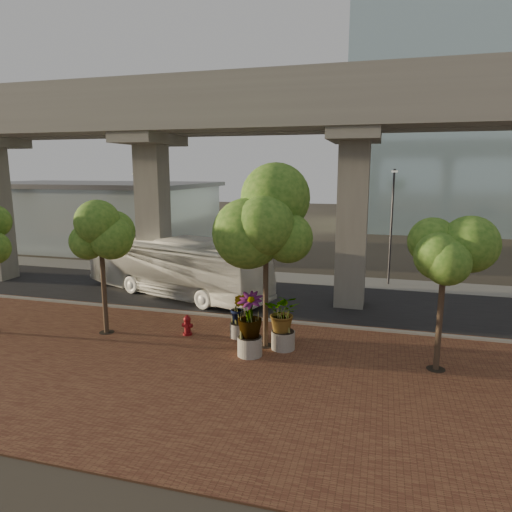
# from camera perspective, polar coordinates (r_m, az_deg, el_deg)

# --- Properties ---
(ground) EXTENTS (160.00, 160.00, 0.00)m
(ground) POSITION_cam_1_polar(r_m,az_deg,el_deg) (25.59, -2.40, -6.39)
(ground) COLOR #363127
(ground) RESTS_ON ground
(brick_plaza) EXTENTS (70.00, 13.00, 0.06)m
(brick_plaza) POSITION_cam_1_polar(r_m,az_deg,el_deg) (18.60, -10.18, -13.23)
(brick_plaza) COLOR brown
(brick_plaza) RESTS_ON ground
(asphalt_road) EXTENTS (90.00, 8.00, 0.04)m
(asphalt_road) POSITION_cam_1_polar(r_m,az_deg,el_deg) (27.41, -1.11, -5.17)
(asphalt_road) COLOR black
(asphalt_road) RESTS_ON ground
(curb_strip) EXTENTS (70.00, 0.25, 0.16)m
(curb_strip) POSITION_cam_1_polar(r_m,az_deg,el_deg) (23.76, -3.89, -7.57)
(curb_strip) COLOR gray
(curb_strip) RESTS_ON ground
(far_sidewalk) EXTENTS (90.00, 3.00, 0.06)m
(far_sidewalk) POSITION_cam_1_polar(r_m,az_deg,el_deg) (32.55, 1.66, -2.59)
(far_sidewalk) COLOR gray
(far_sidewalk) RESTS_ON ground
(transit_viaduct) EXTENTS (72.00, 5.60, 12.40)m
(transit_viaduct) POSITION_cam_1_polar(r_m,az_deg,el_deg) (26.36, -1.17, 10.20)
(transit_viaduct) COLOR gray
(transit_viaduct) RESTS_ON ground
(station_pavilion) EXTENTS (23.00, 13.00, 6.30)m
(station_pavilion) POSITION_cam_1_polar(r_m,az_deg,el_deg) (48.15, -19.56, 4.98)
(station_pavilion) COLOR silver
(station_pavilion) RESTS_ON ground
(transit_bus) EXTENTS (12.93, 6.90, 3.53)m
(transit_bus) POSITION_cam_1_polar(r_m,az_deg,el_deg) (27.95, -10.08, -1.34)
(transit_bus) COLOR white
(transit_bus) RESTS_ON ground
(fire_hydrant) EXTENTS (0.48, 0.43, 0.95)m
(fire_hydrant) POSITION_cam_1_polar(r_m,az_deg,el_deg) (21.38, -8.58, -8.54)
(fire_hydrant) COLOR maroon
(fire_hydrant) RESTS_ON ground
(planter_front) EXTENTS (2.21, 2.21, 2.43)m
(planter_front) POSITION_cam_1_polar(r_m,az_deg,el_deg) (19.26, 3.45, -7.42)
(planter_front) COLOR gray
(planter_front) RESTS_ON ground
(planter_right) EXTENTS (2.48, 2.48, 2.65)m
(planter_right) POSITION_cam_1_polar(r_m,az_deg,el_deg) (18.53, -0.78, -7.73)
(planter_right) COLOR #A8A198
(planter_right) RESTS_ON ground
(planter_left) EXTENTS (1.87, 1.87, 2.06)m
(planter_left) POSITION_cam_1_polar(r_m,az_deg,el_deg) (20.64, -2.13, -6.82)
(planter_left) COLOR #A7A097
(planter_left) RESTS_ON ground
(street_tree_near_west) EXTENTS (3.14, 3.14, 6.04)m
(street_tree_near_west) POSITION_cam_1_polar(r_m,az_deg,el_deg) (21.62, -18.86, 2.47)
(street_tree_near_west) COLOR #4D392C
(street_tree_near_west) RESTS_ON ground
(street_tree_near_east) EXTENTS (4.41, 4.41, 7.49)m
(street_tree_near_east) POSITION_cam_1_polar(r_m,az_deg,el_deg) (18.72, 1.26, 4.57)
(street_tree_near_east) COLOR #4D392C
(street_tree_near_east) RESTS_ON ground
(street_tree_far_east) EXTENTS (3.24, 3.24, 5.93)m
(street_tree_far_east) POSITION_cam_1_polar(r_m,az_deg,el_deg) (17.90, 22.52, 0.14)
(street_tree_far_east) COLOR #4D392C
(street_tree_far_east) RESTS_ON ground
(streetlamp_west) EXTENTS (0.37, 1.07, 7.37)m
(streetlamp_west) POSITION_cam_1_polar(r_m,az_deg,el_deg) (34.68, -13.98, 5.09)
(streetlamp_west) COLOR #303035
(streetlamp_west) RESTS_ON ground
(streetlamp_east) EXTENTS (0.37, 1.09, 7.55)m
(streetlamp_east) POSITION_cam_1_polar(r_m,az_deg,el_deg) (30.82, 16.61, 4.48)
(streetlamp_east) COLOR #2D2C31
(streetlamp_east) RESTS_ON ground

